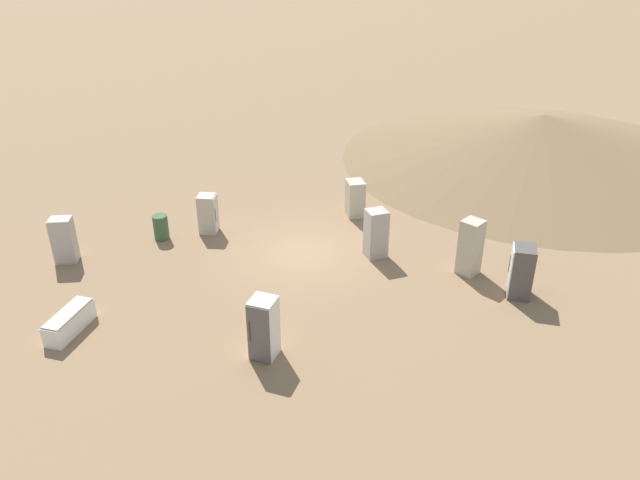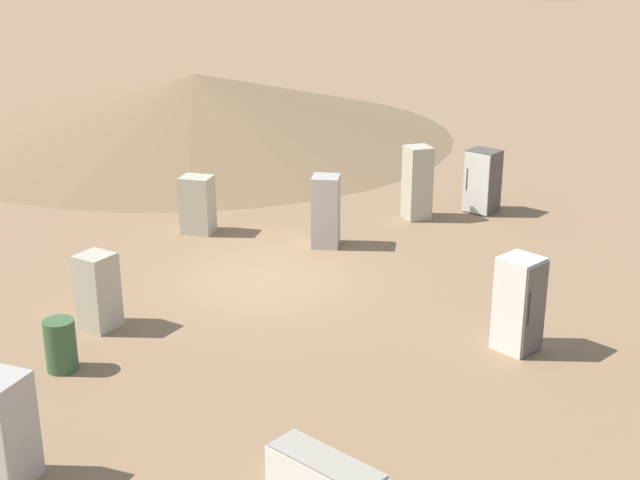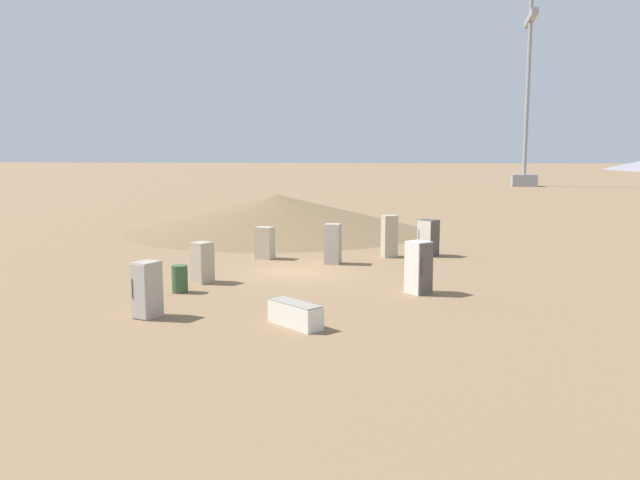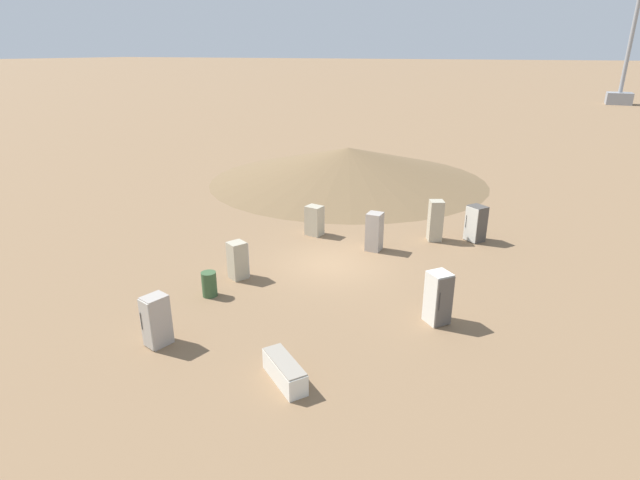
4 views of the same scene
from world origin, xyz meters
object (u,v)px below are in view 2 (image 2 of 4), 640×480
Objects in this scene: discarded_fridge_5 at (482,181)px; rusty_barrel at (61,345)px; discarded_fridge_4 at (326,480)px; discarded_fridge_2 at (198,205)px; discarded_fridge_6 at (6,432)px; discarded_fridge_7 at (519,304)px; discarded_fridge_0 at (417,182)px; discarded_fridge_3 at (98,291)px; discarded_fridge_1 at (326,211)px.

discarded_fridge_5 reaches higher than rusty_barrel.
discarded_fridge_4 is 1.86× the size of rusty_barrel.
rusty_barrel is at bearing 86.40° from discarded_fridge_5.
discarded_fridge_6 reaches higher than discarded_fridge_2.
discarded_fridge_5 is 8.29m from discarded_fridge_7.
discarded_fridge_4 is 1.02× the size of discarded_fridge_5.
discarded_fridge_0 is at bearing -149.30° from discarded_fridge_4.
discarded_fridge_6 is at bearing -81.79° from discarded_fridge_2.
discarded_fridge_3 reaches higher than discarded_fridge_4.
discarded_fridge_1 is 1.16× the size of discarded_fridge_3.
discarded_fridge_3 reaches higher than discarded_fridge_2.
discarded_fridge_0 is at bearing -98.85° from discarded_fridge_6.
discarded_fridge_7 is (4.84, -7.46, 0.08)m from discarded_fridge_6.
discarded_fridge_6 is 0.91× the size of discarded_fridge_7.
rusty_barrel is at bearing -37.92° from discarded_fridge_7.
discarded_fridge_5 is at bearing -103.79° from discarded_fridge_6.
discarded_fridge_4 is 5.79m from discarded_fridge_7.
discarded_fridge_5 is at bearing 27.70° from discarded_fridge_2.
discarded_fridge_7 reaches higher than discarded_fridge_4.
discarded_fridge_0 reaches higher than rusty_barrel.
discarded_fridge_6 is (-5.05, -0.40, 0.06)m from discarded_fridge_3.
discarded_fridge_1 reaches higher than discarded_fridge_4.
discarded_fridge_0 is at bearing 77.01° from discarded_fridge_3.
discarded_fridge_3 is 0.86× the size of discarded_fridge_4.
discarded_fridge_0 is at bearing -34.29° from rusty_barrel.
discarded_fridge_5 is at bearing -156.39° from discarded_fridge_4.
discarded_fridge_6 reaches higher than rusty_barrel.
discarded_fridge_3 is 1.78m from rusty_barrel.
discarded_fridge_3 is 7.00m from discarded_fridge_4.
discarded_fridge_5 is (3.06, -3.95, -0.02)m from discarded_fridge_1.
discarded_fridge_4 is at bearing 112.27° from discarded_fridge_5.
discarded_fridge_5 is (2.37, -7.22, 0.12)m from discarded_fridge_2.
discarded_fridge_3 is 0.84× the size of discarded_fridge_7.
discarded_fridge_6 is 8.89m from discarded_fridge_7.
discarded_fridge_6 is at bearing -15.86° from discarded_fridge_7.
discarded_fridge_6 is 3.36m from rusty_barrel.
discarded_fridge_6 is (-12.44, 5.72, -0.16)m from discarded_fridge_0.
discarded_fridge_6 is at bearing -107.48° from discarded_fridge_1.
discarded_fridge_7 reaches higher than rusty_barrel.
discarded_fridge_1 is 6.55m from discarded_fridge_7.
discarded_fridge_0 is 1.14× the size of discarded_fridge_5.
discarded_fridge_4 is 13.54m from discarded_fridge_5.
discarded_fridge_1 is 1.02× the size of discarded_fridge_5.
discarded_fridge_0 is at bearing 48.91° from discarded_fridge_1.
discarded_fridge_0 is 13.69m from discarded_fridge_6.
discarded_fridge_1 is at bearing -138.34° from discarded_fridge_4.
discarded_fridge_7 is (-5.93, -7.20, 0.16)m from discarded_fridge_2.
rusty_barrel is (-6.77, 4.03, -0.40)m from discarded_fridge_1.
discarded_fridge_1 reaches higher than discarded_fridge_5.
discarded_fridge_1 is 6.38m from discarded_fridge_3.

